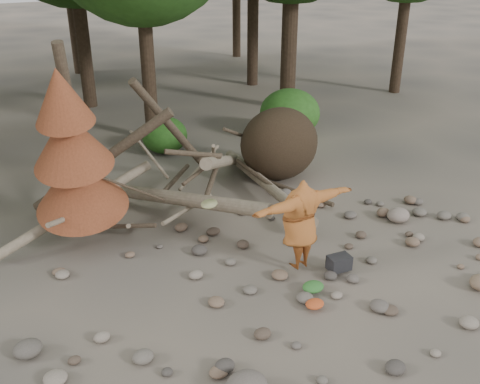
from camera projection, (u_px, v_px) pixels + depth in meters
ground at (300, 281)px, 10.29m from camera, size 120.00×120.00×0.00m
deadfall_pile at (263, 150)px, 14.12m from camera, size 8.55×5.24×3.30m
dead_conifer at (73, 156)px, 10.49m from camera, size 2.06×2.16×4.35m
bush_mid at (165, 135)px, 16.43m from camera, size 1.40×1.40×1.12m
bush_right at (290, 113)px, 17.75m from camera, size 2.00×2.00×1.60m
frisbee_thrower at (300, 224)px, 10.25m from camera, size 3.19×0.73×1.86m
backpack at (339, 265)px, 10.51m from camera, size 0.48×0.36×0.30m
cloth_green at (313, 289)px, 9.91m from camera, size 0.42×0.35×0.16m
cloth_orange at (315, 306)px, 9.46m from camera, size 0.35×0.29×0.13m
boulder_mid_right at (398, 215)px, 12.43m from camera, size 0.54×0.49×0.33m
boulder_mid_left at (28, 349)px, 8.36m from camera, size 0.45×0.40×0.27m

